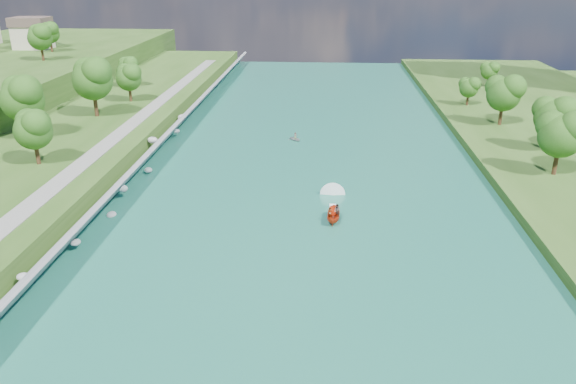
{
  "coord_description": "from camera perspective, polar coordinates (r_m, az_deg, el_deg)",
  "views": [
    {
      "loc": [
        2.7,
        -51.39,
        30.35
      ],
      "look_at": [
        -1.97,
        17.31,
        2.5
      ],
      "focal_mm": 35.0,
      "sensor_mm": 36.0,
      "label": 1
    }
  ],
  "objects": [
    {
      "name": "ridge_west",
      "position": [
        171.34,
        -26.52,
        11.09
      ],
      "size": [
        60.0,
        120.0,
        9.0
      ],
      "primitive_type": "cube",
      "color": "#2D5119",
      "rests_on": "ground"
    },
    {
      "name": "riprap_bank",
      "position": [
        81.45,
        -16.9,
        0.51
      ],
      "size": [
        3.54,
        236.0,
        4.08
      ],
      "color": "slate",
      "rests_on": "ground"
    },
    {
      "name": "trees_east",
      "position": [
        100.34,
        24.67,
        6.24
      ],
      "size": [
        14.46,
        139.74,
        11.51
      ],
      "color": "#1C4A13",
      "rests_on": "berm_east"
    },
    {
      "name": "river_water",
      "position": [
        77.6,
        1.59,
        -0.97
      ],
      "size": [
        55.0,
        240.0,
        0.1
      ],
      "primitive_type": "cube",
      "color": "#175B4B",
      "rests_on": "ground"
    },
    {
      "name": "trees_ridge",
      "position": [
        160.43,
        -24.86,
        14.12
      ],
      "size": [
        20.01,
        45.83,
        10.18
      ],
      "color": "#1C4A13",
      "rests_on": "ridge_west"
    },
    {
      "name": "motorboat",
      "position": [
        72.86,
        4.62,
        -1.97
      ],
      "size": [
        3.6,
        18.95,
        2.1
      ],
      "rotation": [
        0.0,
        0.0,
        3.07
      ],
      "color": "red",
      "rests_on": "river_water"
    },
    {
      "name": "raft",
      "position": [
        104.96,
        0.75,
        5.46
      ],
      "size": [
        3.3,
        3.43,
        1.47
      ],
      "rotation": [
        0.0,
        0.0,
        0.67
      ],
      "color": "gray",
      "rests_on": "river_water"
    },
    {
      "name": "riverside_path",
      "position": [
        83.98,
        -21.14,
        1.88
      ],
      "size": [
        3.0,
        200.0,
        0.1
      ],
      "primitive_type": "cube",
      "color": "gray",
      "rests_on": "berm_west"
    },
    {
      "name": "ground",
      "position": [
        59.74,
        0.77,
        -8.51
      ],
      "size": [
        260.0,
        260.0,
        0.0
      ],
      "primitive_type": "plane",
      "color": "#2D5119",
      "rests_on": "ground"
    }
  ]
}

